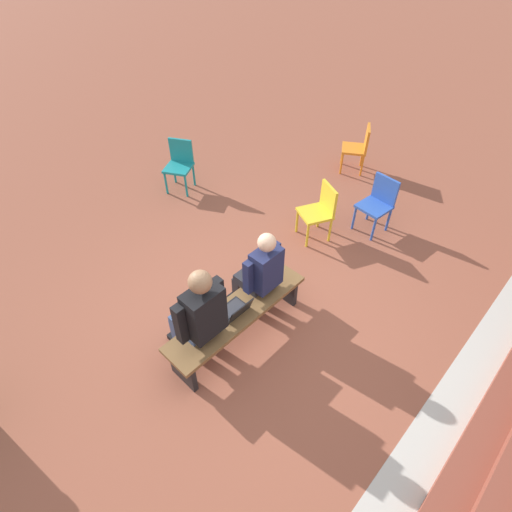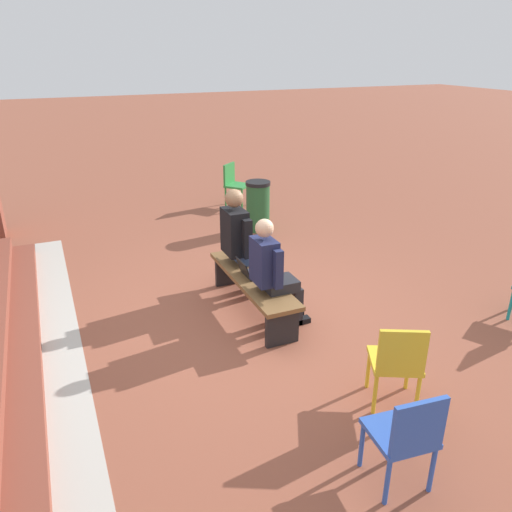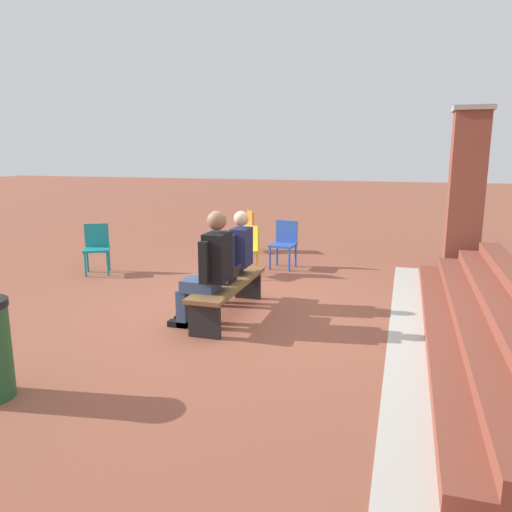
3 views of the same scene
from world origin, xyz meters
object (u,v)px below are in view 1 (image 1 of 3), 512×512
at_px(laptop, 236,310).
at_px(plastic_chair_by_pillar, 320,209).
at_px(person_student, 259,272).
at_px(person_adult, 198,314).
at_px(bench, 238,316).
at_px(plastic_chair_mid_courtyard, 359,146).
at_px(plastic_chair_far_left, 180,162).
at_px(plastic_chair_foreground, 378,201).

bearing_deg(laptop, plastic_chair_by_pillar, -167.67).
distance_m(person_student, laptop, 0.50).
height_order(person_student, plastic_chair_by_pillar, person_student).
xyz_separation_m(person_adult, laptop, (-0.43, 0.08, -0.24)).
distance_m(bench, plastic_chair_mid_courtyard, 4.22).
height_order(laptop, plastic_chair_far_left, plastic_chair_far_left).
xyz_separation_m(person_adult, plastic_chair_by_pillar, (-2.56, -0.38, -0.26)).
bearing_deg(plastic_chair_far_left, plastic_chair_foreground, 113.55).
bearing_deg(plastic_chair_mid_courtyard, plastic_chair_far_left, -35.99).
xyz_separation_m(bench, plastic_chair_mid_courtyard, (-4.07, -1.09, 0.13)).
bearing_deg(person_adult, plastic_chair_far_left, -124.74).
height_order(plastic_chair_far_left, plastic_chair_mid_courtyard, same).
height_order(bench, laptop, laptop).
bearing_deg(plastic_chair_far_left, person_student, 68.84).
bearing_deg(plastic_chair_mid_courtyard, bench, 15.01).
height_order(person_adult, plastic_chair_far_left, person_adult).
bearing_deg(laptop, plastic_chair_far_left, -117.92).
xyz_separation_m(plastic_chair_by_pillar, plastic_chair_far_left, (0.56, -2.49, 0.00)).
relative_size(plastic_chair_by_pillar, plastic_chair_foreground, 1.00).
height_order(plastic_chair_by_pillar, plastic_chair_far_left, same).
bearing_deg(plastic_chair_mid_courtyard, plastic_chair_foreground, 42.46).
bearing_deg(plastic_chair_by_pillar, plastic_chair_mid_courtyard, -162.14).
bearing_deg(plastic_chair_mid_courtyard, person_adult, 12.69).
bearing_deg(laptop, person_adult, -10.96).
xyz_separation_m(bench, plastic_chair_by_pillar, (-2.09, -0.45, 0.13)).
bearing_deg(person_student, plastic_chair_mid_courtyard, -164.32).
relative_size(plastic_chair_far_left, plastic_chair_foreground, 1.00).
bearing_deg(laptop, bench, -162.79).
bearing_deg(plastic_chair_far_left, bench, 62.58).
xyz_separation_m(person_student, plastic_chair_far_left, (-1.11, -2.88, -0.22)).
bearing_deg(plastic_chair_by_pillar, laptop, 12.33).
height_order(plastic_chair_by_pillar, plastic_chair_foreground, same).
distance_m(person_adult, plastic_chair_foreground, 3.31).
relative_size(bench, plastic_chair_by_pillar, 2.14).
xyz_separation_m(laptop, plastic_chair_foreground, (-2.87, 0.03, -0.02)).
relative_size(laptop, plastic_chair_far_left, 0.38).
distance_m(bench, plastic_chair_foreground, 2.83).
xyz_separation_m(laptop, plastic_chair_by_pillar, (-2.13, -0.47, -0.02)).
bearing_deg(bench, plastic_chair_by_pillar, -167.76).
height_order(person_adult, laptop, person_adult).
distance_m(laptop, plastic_chair_mid_courtyard, 4.26).
bearing_deg(plastic_chair_by_pillar, plastic_chair_foreground, 145.85).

